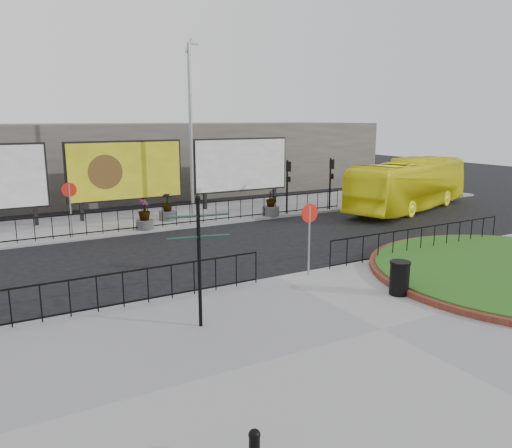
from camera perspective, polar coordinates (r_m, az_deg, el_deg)
ground at (r=17.04m, az=2.44°, el=-6.37°), size 90.00×90.00×0.00m
pavement_near at (r=13.33m, az=14.15°, el=-11.83°), size 30.00×10.00×0.12m
pavement_far at (r=27.61m, az=-10.87°, el=0.69°), size 44.00×6.00×0.12m
railing_near_left at (r=14.43m, az=-17.70°, el=-7.58°), size 10.00×0.10×1.10m
railing_near_right at (r=20.73m, az=18.34°, el=-1.72°), size 9.00×0.10×1.10m
railing_far at (r=25.36m, az=-6.81°, el=1.23°), size 18.00×0.10×1.10m
speed_sign_far at (r=23.63m, az=-20.52°, el=2.83°), size 0.64×0.07×2.47m
speed_sign_near at (r=16.76m, az=6.11°, el=0.05°), size 0.64×0.07×2.47m
billboard_mid at (r=27.73m, az=-14.68°, el=5.87°), size 6.20×0.31×4.10m
billboard_right at (r=30.29m, az=-1.72°, el=6.74°), size 6.20×0.31×4.10m
lamp_post at (r=26.69m, az=-7.46°, el=10.73°), size 0.74×0.18×9.23m
signal_pole_a at (r=27.74m, az=3.65°, el=5.20°), size 0.22×0.26×3.00m
signal_pole_b at (r=29.48m, az=8.56°, el=5.49°), size 0.22×0.26×3.00m
building_backdrop at (r=36.83m, az=-16.12°, el=7.05°), size 40.00×10.00×5.00m
fingerpost_sign at (r=12.54m, az=-6.54°, el=-2.83°), size 1.59×0.54×3.40m
bollard at (r=8.38m, az=-0.18°, el=-23.94°), size 0.19×0.19×0.59m
litter_bin at (r=15.76m, az=16.08°, el=-5.93°), size 0.63×0.63×1.04m
bus at (r=31.03m, az=17.11°, el=4.32°), size 11.09×5.81×3.02m
planter_a at (r=24.56m, az=-12.63°, el=0.79°), size 0.85×0.85×1.47m
planter_b at (r=26.59m, az=-10.09°, el=1.61°), size 0.90×0.90×1.44m
planter_c at (r=27.44m, az=1.70°, el=2.06°), size 0.95×0.95×1.44m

